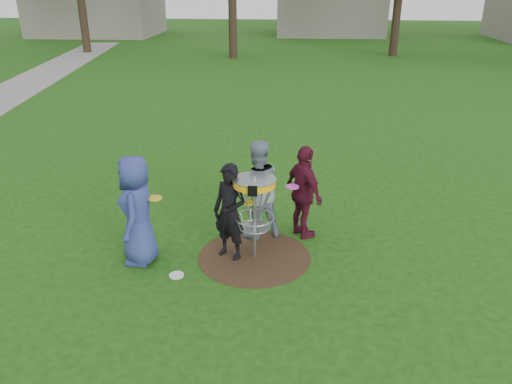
# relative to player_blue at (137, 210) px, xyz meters

# --- Properties ---
(ground) EXTENTS (100.00, 100.00, 0.00)m
(ground) POSITION_rel_player_blue_xyz_m (1.76, 0.24, -0.87)
(ground) COLOR #19470F
(ground) RESTS_ON ground
(dirt_patch) EXTENTS (1.80, 1.80, 0.01)m
(dirt_patch) POSITION_rel_player_blue_xyz_m (1.76, 0.24, -0.86)
(dirt_patch) COLOR #47331E
(dirt_patch) RESTS_ON ground
(player_blue) EXTENTS (0.61, 0.89, 1.73)m
(player_blue) POSITION_rel_player_blue_xyz_m (0.00, 0.00, 0.00)
(player_blue) COLOR navy
(player_blue) RESTS_ON ground
(player_black) EXTENTS (0.67, 0.59, 1.55)m
(player_black) POSITION_rel_player_blue_xyz_m (1.38, 0.23, -0.09)
(player_black) COLOR black
(player_black) RESTS_ON ground
(player_grey) EXTENTS (1.03, 0.94, 1.72)m
(player_grey) POSITION_rel_player_blue_xyz_m (1.74, 0.96, -0.01)
(player_grey) COLOR gray
(player_grey) RESTS_ON ground
(player_maroon) EXTENTS (0.85, 1.01, 1.61)m
(player_maroon) POSITION_rel_player_blue_xyz_m (2.52, 1.02, -0.06)
(player_maroon) COLOR #531327
(player_maroon) RESTS_ON ground
(disc_on_grass) EXTENTS (0.22, 0.22, 0.02)m
(disc_on_grass) POSITION_rel_player_blue_xyz_m (0.64, -0.40, -0.86)
(disc_on_grass) COLOR white
(disc_on_grass) RESTS_ON ground
(disc_golf_basket) EXTENTS (0.66, 0.67, 1.38)m
(disc_golf_basket) POSITION_rel_player_blue_xyz_m (1.76, 0.23, 0.15)
(disc_golf_basket) COLOR #9EA0A5
(disc_golf_basket) RESTS_ON ground
(held_discs) EXTENTS (2.27, 1.00, 0.13)m
(held_discs) POSITION_rel_player_blue_xyz_m (1.50, 0.44, 0.15)
(held_discs) COLOR yellow
(held_discs) RESTS_ON ground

